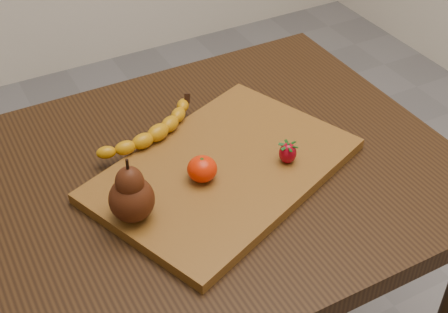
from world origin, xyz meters
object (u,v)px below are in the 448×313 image
cutting_board (224,170)px  table (180,219)px  mandarin (202,169)px  pear (130,189)px

cutting_board → table: bearing=139.8°
table → mandarin: (0.03, -0.04, 0.14)m
mandarin → pear: bearing=-168.1°
table → pear: pear is taller
pear → cutting_board: bearing=12.9°
table → mandarin: bearing=-54.9°
table → pear: size_ratio=8.80×
pear → table: bearing=32.4°
pear → mandarin: 0.14m
table → mandarin: 0.15m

